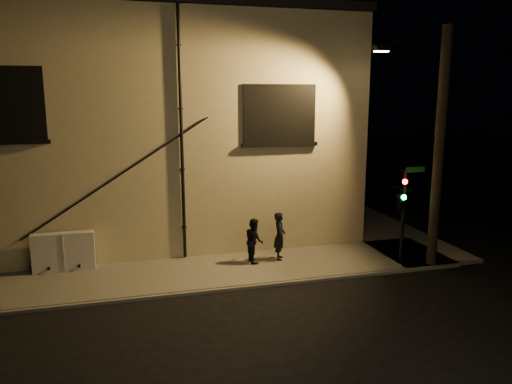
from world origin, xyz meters
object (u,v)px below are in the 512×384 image
object	(u,v)px
pedestrian_a	(280,236)
pedestrian_b	(254,240)
streetlamp_pole	(436,145)
traffic_signal	(401,200)
utility_cabinet	(64,252)

from	to	relation	value
pedestrian_a	pedestrian_b	bearing A→B (deg)	109.42
pedestrian_b	streetlamp_pole	distance (m)	6.64
pedestrian_a	streetlamp_pole	world-z (taller)	streetlamp_pole
pedestrian_a	pedestrian_b	size ratio (longest dim) A/B	1.10
pedestrian_a	traffic_signal	bearing A→B (deg)	-92.83
utility_cabinet	pedestrian_a	bearing A→B (deg)	-6.34
traffic_signal	streetlamp_pole	distance (m)	2.08
pedestrian_b	streetlamp_pole	size ratio (longest dim) A/B	0.19
pedestrian_a	streetlamp_pole	xyz separation A→B (m)	(4.66, -1.71, 3.14)
pedestrian_b	traffic_signal	bearing A→B (deg)	-106.68
utility_cabinet	streetlamp_pole	bearing A→B (deg)	-12.04
utility_cabinet	traffic_signal	world-z (taller)	traffic_signal
utility_cabinet	streetlamp_pole	world-z (taller)	streetlamp_pole
pedestrian_a	pedestrian_b	world-z (taller)	pedestrian_a
utility_cabinet	traffic_signal	bearing A→B (deg)	-11.52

